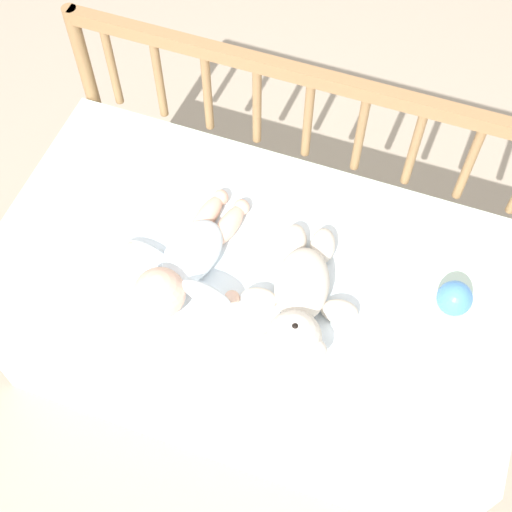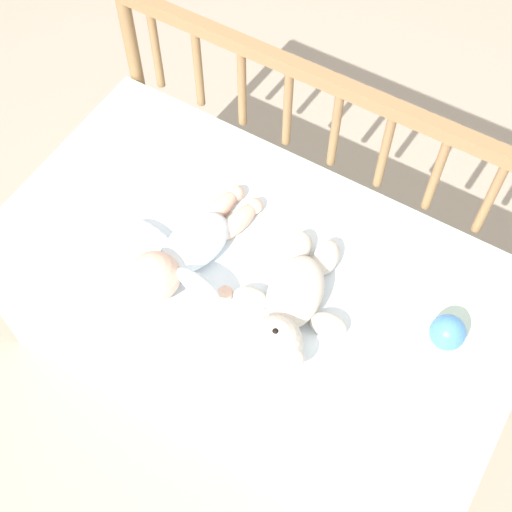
% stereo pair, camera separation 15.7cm
% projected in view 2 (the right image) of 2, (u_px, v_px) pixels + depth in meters
% --- Properties ---
extents(ground_plane, '(12.00, 12.00, 0.00)m').
position_uv_depth(ground_plane, '(258.00, 354.00, 2.06)').
color(ground_plane, tan).
extents(crib_mattress, '(1.23, 0.66, 0.51)m').
position_uv_depth(crib_mattress, '(258.00, 315.00, 1.85)').
color(crib_mattress, silver).
rests_on(crib_mattress, ground_plane).
extents(crib_rail, '(1.23, 0.04, 0.79)m').
position_uv_depth(crib_rail, '(333.00, 147.00, 1.73)').
color(crib_rail, '#997047').
rests_on(crib_rail, ground_plane).
extents(blanket, '(0.73, 0.49, 0.01)m').
position_uv_depth(blanket, '(242.00, 274.00, 1.61)').
color(blanket, white).
rests_on(blanket, crib_mattress).
extents(teddy_bear, '(0.26, 0.36, 0.12)m').
position_uv_depth(teddy_bear, '(289.00, 308.00, 1.52)').
color(teddy_bear, silver).
rests_on(teddy_bear, crib_mattress).
extents(baby, '(0.31, 0.38, 0.11)m').
position_uv_depth(baby, '(185.00, 251.00, 1.60)').
color(baby, white).
rests_on(baby, crib_mattress).
extents(toy_ball, '(0.08, 0.08, 0.08)m').
position_uv_depth(toy_ball, '(448.00, 332.00, 1.50)').
color(toy_ball, '#4C8CDB').
rests_on(toy_ball, crib_mattress).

